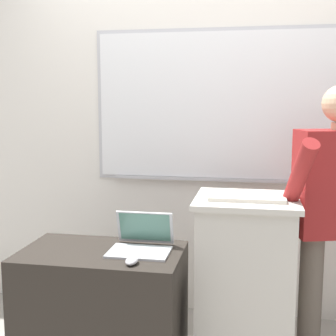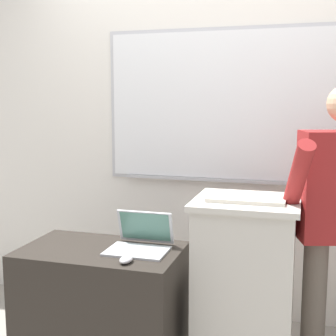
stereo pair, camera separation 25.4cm
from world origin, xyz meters
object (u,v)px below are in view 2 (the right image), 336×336
object	(u,v)px
lectern_podium	(245,289)
computer_mouse_by_laptop	(126,259)
laptop	(141,239)
wireless_keyboard	(246,200)
side_desk	(102,311)

from	to	relation	value
lectern_podium	computer_mouse_by_laptop	world-z (taller)	lectern_podium
laptop	wireless_keyboard	size ratio (longest dim) A/B	0.81
side_desk	computer_mouse_by_laptop	bearing A→B (deg)	-38.68
side_desk	computer_mouse_by_laptop	size ratio (longest dim) A/B	8.72
lectern_podium	wireless_keyboard	size ratio (longest dim) A/B	2.51
lectern_podium	laptop	bearing A→B (deg)	-168.74
lectern_podium	wireless_keyboard	xyz separation A→B (m)	(0.00, -0.06, 0.51)
computer_mouse_by_laptop	laptop	bearing A→B (deg)	91.22
side_desk	laptop	world-z (taller)	laptop
laptop	computer_mouse_by_laptop	xyz separation A→B (m)	(0.01, -0.24, -0.04)
side_desk	lectern_podium	bearing A→B (deg)	12.96
laptop	computer_mouse_by_laptop	size ratio (longest dim) A/B	3.22
laptop	computer_mouse_by_laptop	distance (m)	0.24
side_desk	computer_mouse_by_laptop	xyz separation A→B (m)	(0.22, -0.17, 0.38)
computer_mouse_by_laptop	lectern_podium	bearing A→B (deg)	32.41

